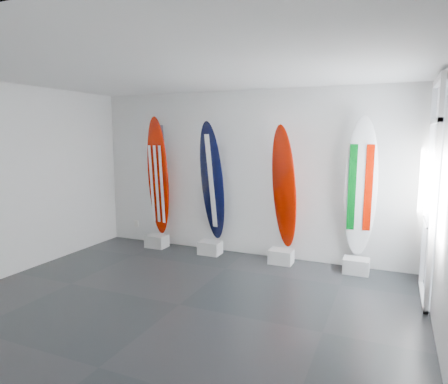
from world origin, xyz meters
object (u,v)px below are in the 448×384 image
at_px(surfboard_usa, 158,176).
at_px(surfboard_navy, 212,182).
at_px(surfboard_swiss, 284,188).
at_px(surfboard_italy, 360,188).

height_order(surfboard_usa, surfboard_navy, surfboard_usa).
xyz_separation_m(surfboard_swiss, surfboard_italy, (1.24, 0.00, 0.06)).
height_order(surfboard_usa, surfboard_swiss, surfboard_usa).
height_order(surfboard_swiss, surfboard_italy, surfboard_italy).
height_order(surfboard_navy, surfboard_italy, surfboard_italy).
xyz_separation_m(surfboard_navy, surfboard_swiss, (1.36, 0.00, -0.04)).
distance_m(surfboard_usa, surfboard_italy, 3.77).
bearing_deg(surfboard_swiss, surfboard_navy, -158.69).
distance_m(surfboard_swiss, surfboard_italy, 1.24).
bearing_deg(surfboard_italy, surfboard_swiss, 171.85).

